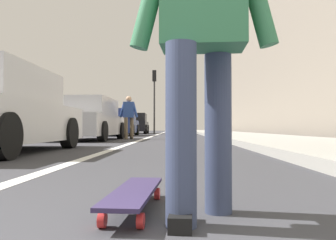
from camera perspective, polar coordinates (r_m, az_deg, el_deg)
name	(u,v)px	position (r m, az deg, el deg)	size (l,w,h in m)	color
ground_plane	(171,142)	(10.51, 0.58, -3.72)	(80.00, 80.00, 0.00)	#38383D
lane_stripe_white	(156,135)	(20.55, -1.98, -2.54)	(52.00, 0.16, 0.01)	silver
sidewalk_curb	(233,134)	(18.74, 10.94, -2.43)	(52.00, 3.20, 0.14)	#9E9B93
building_facade	(263,63)	(23.61, 15.89, 9.33)	(40.00, 1.20, 9.57)	gray
skateboard	(134,193)	(1.81, -5.76, -12.34)	(0.85, 0.25, 0.11)	red
skater_person	(202,25)	(1.69, 5.79, 15.86)	(0.45, 0.72, 1.64)	#384260
parked_car_mid	(89,120)	(12.26, -13.34, 0.01)	(4.58, 2.03, 1.49)	#B7B7BC
parked_car_far	(120,123)	(18.84, -8.23, -0.53)	(4.19, 1.94, 1.47)	navy
parked_car_end	(135,124)	(24.93, -5.64, -0.67)	(4.48, 2.04, 1.49)	black
traffic_light	(154,90)	(24.48, -2.34, 5.09)	(0.33, 0.28, 4.63)	#2D2D2D
pedestrian_distant	(129,114)	(13.12, -6.69, 0.94)	(0.47, 0.73, 1.68)	brown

